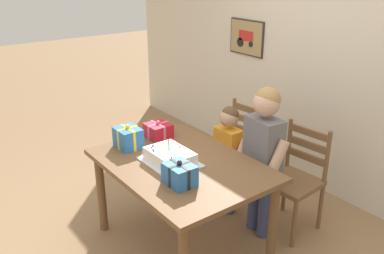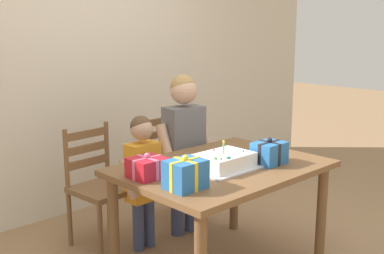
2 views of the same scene
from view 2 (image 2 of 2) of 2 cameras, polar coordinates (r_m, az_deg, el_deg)
The scene contains 10 objects.
back_wall at distance 4.41m, azimuth -12.89°, elevation 6.92°, with size 6.40×0.11×2.60m.
dining_table at distance 3.22m, azimuth 3.55°, elevation -6.26°, with size 1.35×0.98×0.76m.
birthday_cake at distance 3.09m, azimuth 3.84°, elevation -4.13°, with size 0.44×0.34×0.19m.
gift_box_red_large at distance 2.93m, azimuth -5.34°, elevation -4.84°, with size 0.21×0.20×0.16m.
gift_box_beside_cake at distance 3.24m, azimuth 9.19°, elevation -3.07°, with size 0.22×0.17×0.18m.
gift_box_corner_small at distance 2.71m, azimuth -0.80°, elevation -5.67°, with size 0.22×0.18×0.20m.
chair_left at distance 3.74m, azimuth -10.89°, elevation -6.91°, with size 0.45×0.45×0.92m.
chair_right at distance 4.15m, azimuth -2.53°, elevation -4.83°, with size 0.45×0.45×0.92m.
child_older at distance 3.78m, azimuth -0.96°, elevation -1.41°, with size 0.49×0.29×1.30m.
child_younger at distance 3.57m, azimuth -5.91°, elevation -5.07°, with size 0.37×0.21×1.03m.
Camera 2 is at (-2.24, -2.08, 1.66)m, focal length 44.73 mm.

